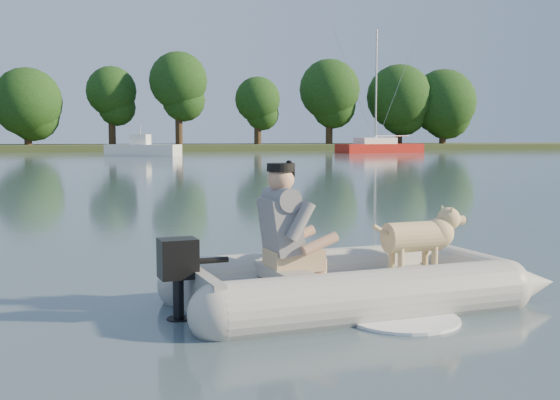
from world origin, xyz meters
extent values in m
plane|color=slate|center=(0.00, 0.00, 0.00)|extent=(160.00, 160.00, 0.00)
cube|color=#47512D|center=(0.00, 62.00, 0.25)|extent=(160.00, 12.00, 0.70)
cylinder|color=#332316|center=(-9.90, 61.33, 1.47)|extent=(0.70, 0.70, 2.94)
sphere|color=#224E1A|center=(-9.90, 61.33, 4.49)|extent=(6.27, 6.27, 6.27)
cylinder|color=#332316|center=(-2.42, 61.95, 1.84)|extent=(0.70, 0.70, 3.67)
sphere|color=#224E1A|center=(-2.42, 61.95, 5.61)|extent=(4.69, 4.69, 4.69)
cylinder|color=#332316|center=(3.70, 60.15, 2.15)|extent=(0.70, 0.70, 4.29)
sphere|color=#224E1A|center=(3.70, 60.15, 6.56)|extent=(5.43, 5.43, 5.43)
cylinder|color=#332316|center=(11.30, 60.43, 1.61)|extent=(0.70, 0.70, 3.21)
sphere|color=#224E1A|center=(11.30, 60.43, 4.91)|extent=(4.41, 4.41, 4.41)
cylinder|color=#332316|center=(18.70, 61.04, 1.97)|extent=(0.70, 0.70, 3.94)
sphere|color=#224E1A|center=(18.70, 61.04, 6.02)|extent=(6.03, 6.03, 6.03)
cylinder|color=#332316|center=(26.27, 61.31, 1.76)|extent=(0.70, 0.70, 3.52)
sphere|color=#224E1A|center=(26.27, 61.31, 5.37)|extent=(6.68, 6.68, 6.68)
cylinder|color=#332316|center=(31.05, 61.08, 1.61)|extent=(0.70, 0.70, 3.21)
sphere|color=#224E1A|center=(31.05, 61.08, 4.91)|extent=(6.79, 6.79, 6.79)
cube|color=#A31A12|center=(19.57, 49.26, 0.28)|extent=(7.87, 4.02, 0.94)
cube|color=white|center=(19.11, 49.15, 0.99)|extent=(3.61, 2.44, 0.57)
cylinder|color=#A5A5AA|center=(19.11, 49.15, 5.47)|extent=(0.15, 0.15, 9.43)
camera|label=1|loc=(-2.00, -6.41, 1.51)|focal=45.00mm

